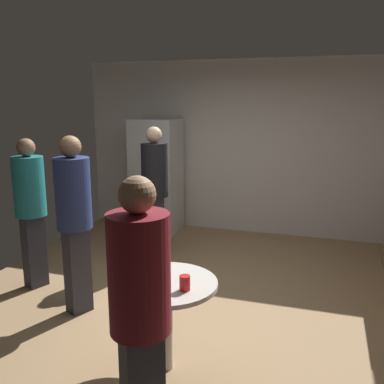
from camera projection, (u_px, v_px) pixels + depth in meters
ground_plane at (198, 306)px, 4.52m from camera, size 5.20×5.20×0.10m
wall_back at (247, 148)px, 6.67m from camera, size 5.32×0.06×2.70m
refrigerator at (157, 176)px, 6.77m from camera, size 0.70×0.68×1.80m
foreground_table at (166, 294)px, 3.27m from camera, size 0.80×0.80×0.73m
beer_bottle_amber at (137, 271)px, 3.24m from camera, size 0.06×0.06×0.23m
beer_bottle_brown at (150, 270)px, 3.25m from camera, size 0.06×0.06×0.23m
beer_bottle_green at (152, 260)px, 3.45m from camera, size 0.06×0.06×0.23m
plastic_cup_red at (185, 283)px, 3.09m from camera, size 0.08×0.08×0.11m
person_in_maroon_shirt at (140, 303)px, 2.32m from camera, size 0.48×0.48×1.71m
person_in_teal_shirt at (30, 202)px, 4.70m from camera, size 0.45×0.45×1.69m
person_in_navy_shirt at (74, 211)px, 4.10m from camera, size 0.46×0.46×1.77m
person_in_black_shirt at (155, 183)px, 5.48m from camera, size 0.42×0.42×1.76m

